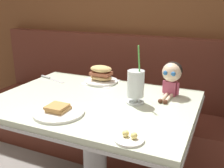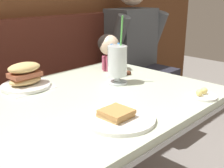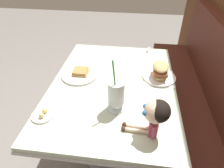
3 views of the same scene
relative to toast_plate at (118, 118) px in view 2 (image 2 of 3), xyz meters
The scene contains 8 objects.
booth_bench 0.97m from the toast_plate, 85.66° to the left, with size 2.60×0.48×1.00m.
diner_table 0.32m from the toast_plate, 74.51° to the left, with size 1.11×0.81×0.74m.
toast_plate is the anchor object (origin of this frame).
milkshake_glass 0.42m from the toast_plate, 43.68° to the left, with size 0.10×0.10×0.32m.
sandwich_plate 0.54m from the toast_plate, 93.97° to the left, with size 0.22×0.22×0.12m.
butter_saucer 0.42m from the toast_plate, 13.53° to the right, with size 0.12×0.12×0.04m.
seated_doll 0.66m from the toast_plate, 47.41° to the left, with size 0.12×0.22×0.20m.
diner_patron 1.34m from the toast_plate, 37.44° to the left, with size 0.55×0.48×0.81m.
Camera 2 is at (-0.72, -0.66, 1.16)m, focal length 46.17 mm.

